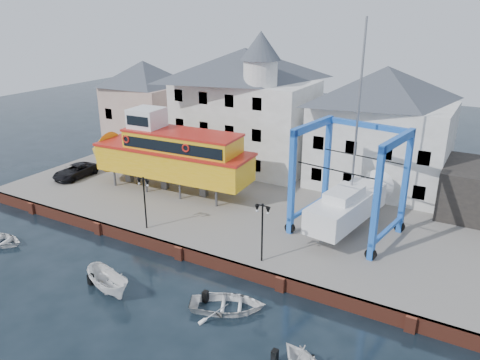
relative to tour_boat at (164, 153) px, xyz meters
The scene contains 13 objects.
ground 12.47m from the tour_boat, 47.08° to the right, with size 140.00×140.00×0.00m, color black.
hardstanding 9.22m from the tour_boat, 17.45° to the left, with size 44.00×22.00×1.00m, color slate.
quay_wall 12.23m from the tour_boat, 46.72° to the right, with size 44.00×0.47×1.00m.
building_pink 13.94m from the tour_boat, 136.75° to the left, with size 8.00×7.00×10.30m.
building_white_main 10.72m from the tour_boat, 72.87° to the left, with size 14.00×8.30×14.00m.
building_white_right 20.01m from the tour_boat, 31.79° to the left, with size 12.00×8.00×11.20m.
lamp_post_left 8.30m from the tour_boat, 61.83° to the right, with size 1.12×0.32×4.20m.
lamp_post_right 15.72m from the tour_boat, 27.72° to the right, with size 1.12×0.32×4.20m.
tour_boat is the anchor object (origin of this frame).
travel_lift 17.60m from the tour_boat, ahead, with size 7.97×10.53×15.50m.
van 10.33m from the tour_boat, 168.14° to the right, with size 2.18×4.72×1.31m, color black.
motorboat_a 16.10m from the tour_boat, 65.30° to the right, with size 1.56×4.14×1.60m, color white.
motorboat_b 18.95m from the tour_boat, 40.36° to the right, with size 3.25×4.55×0.94m, color white.
Camera 1 is at (18.45, -23.49, 17.14)m, focal length 35.00 mm.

